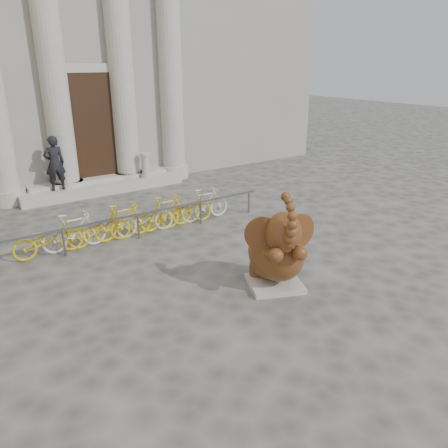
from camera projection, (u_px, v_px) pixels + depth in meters
ground at (264, 297)px, 9.08m from camera, size 80.00×80.00×0.00m
classical_building at (44, 25)px, 18.47m from camera, size 22.00×10.70×12.00m
entrance_steps at (104, 187)px, 16.26m from camera, size 6.00×1.20×0.36m
elephant_statue at (277, 253)px, 9.20m from camera, size 1.51×1.77×2.23m
bike_rack at (134, 219)px, 12.04m from camera, size 8.00×0.53×1.00m
pedestrian at (55, 163)px, 14.89m from camera, size 0.69×0.45×1.89m
balustrade_post at (145, 166)px, 16.66m from camera, size 0.39×0.39×0.96m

